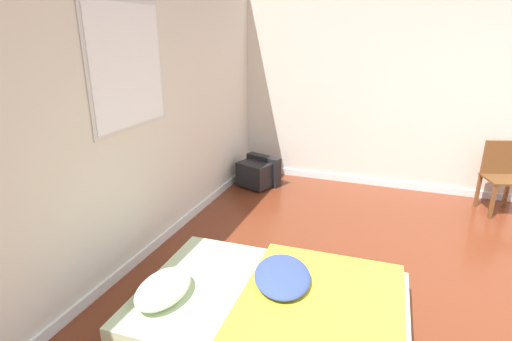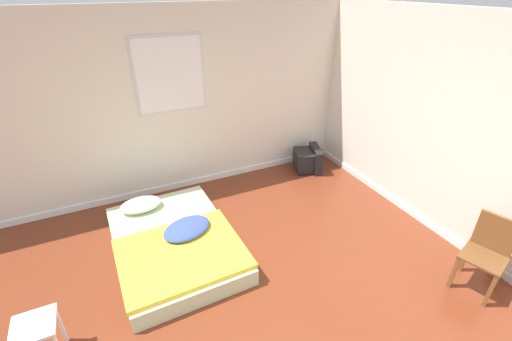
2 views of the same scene
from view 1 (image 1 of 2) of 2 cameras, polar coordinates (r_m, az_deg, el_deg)
The scene contains 6 objects.
ground_plane at distance 3.45m, azimuth 32.73°, elevation -19.60°, with size 20.00×20.00×0.00m, color maroon.
wall_back at distance 3.49m, azimuth -18.14°, elevation 6.70°, with size 7.80×0.08×2.60m.
wall_right at distance 5.52m, azimuth 29.71°, elevation 9.35°, with size 0.08×8.39×2.60m.
mattress_bed at distance 3.01m, azimuth 2.25°, elevation -18.90°, with size 1.35×1.92×0.35m.
crt_tv at distance 5.41m, azimuth 0.29°, elevation -0.30°, with size 0.54×0.58×0.40m.
wooden_chair at distance 5.38m, azimuth 31.56°, elevation -0.13°, with size 0.48×0.48×0.82m.
Camera 1 is at (-2.67, 0.88, 1.99)m, focal length 28.00 mm.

